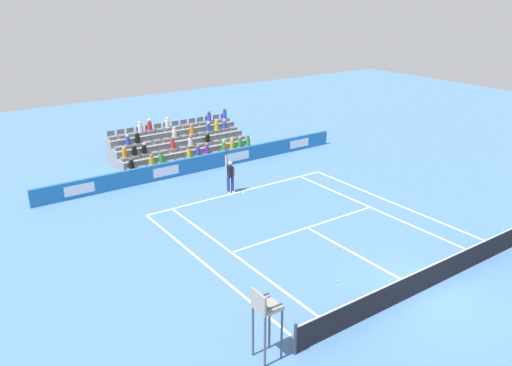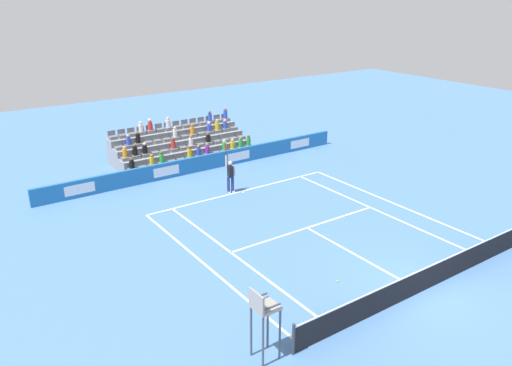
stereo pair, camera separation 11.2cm
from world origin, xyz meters
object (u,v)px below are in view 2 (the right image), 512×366
(umpire_chair, at_px, (263,314))
(loose_tennis_ball, at_px, (338,281))
(tennis_net, at_px, (423,280))
(tennis_player, at_px, (230,175))

(umpire_chair, bearing_deg, loose_tennis_ball, -158.84)
(umpire_chair, height_order, loose_tennis_ball, umpire_chair)
(umpire_chair, xyz_separation_m, loose_tennis_ball, (-4.71, -1.82, -1.49))
(umpire_chair, bearing_deg, tennis_net, 176.78)
(tennis_player, relative_size, loose_tennis_ball, 41.97)
(loose_tennis_ball, bearing_deg, tennis_net, 132.96)
(tennis_player, distance_m, umpire_chair, 13.28)
(loose_tennis_ball, bearing_deg, umpire_chair, 21.16)
(tennis_net, bearing_deg, loose_tennis_ball, -47.04)
(tennis_net, relative_size, loose_tennis_ball, 176.03)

